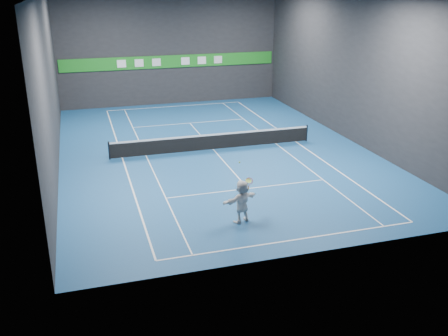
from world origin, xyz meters
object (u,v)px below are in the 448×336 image
object	(u,v)px
tennis_ball	(239,162)
tennis_net	(213,141)
player	(242,201)
tennis_racket	(249,182)

from	to	relation	value
tennis_ball	tennis_net	world-z (taller)	tennis_ball
player	tennis_racket	world-z (taller)	tennis_racket
player	tennis_ball	bearing A→B (deg)	-2.96
player	tennis_ball	xyz separation A→B (m)	(-0.14, -0.05, 1.78)
tennis_ball	player	bearing A→B (deg)	18.68
player	tennis_net	distance (m)	9.86
player	tennis_racket	xyz separation A→B (m)	(0.32, 0.05, 0.82)
tennis_net	tennis_racket	xyz separation A→B (m)	(-1.13, -9.70, 1.22)
player	tennis_net	xyz separation A→B (m)	(1.46, 9.74, -0.40)
tennis_ball	tennis_net	bearing A→B (deg)	80.73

